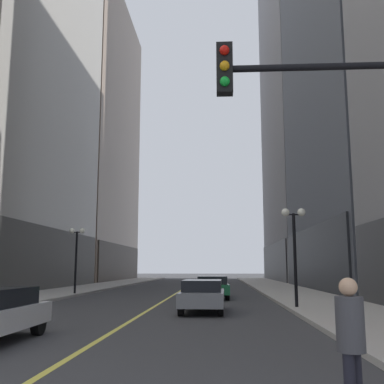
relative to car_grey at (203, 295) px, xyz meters
The scene contains 14 objects.
ground_plane 19.25m from the car_grey, 97.13° to the left, with size 200.00×200.00×0.00m, color #38383A.
sidewalk_left 21.86m from the car_grey, 119.13° to the left, with size 4.50×78.00×0.15m, color #ADA8A0.
sidewalk_right 19.98m from the car_grey, 72.92° to the left, with size 4.50×78.00×0.15m, color #ADA8A0.
lane_centre_stripe 19.25m from the car_grey, 97.13° to the left, with size 0.16×70.00×0.01m, color #E5D64C.
building_left_far 52.51m from the car_grey, 115.15° to the left, with size 15.83×26.00×40.80m.
building_right_mid 32.40m from the car_grey, 50.88° to the left, with size 14.21×24.00×45.23m.
building_right_far 57.45m from the car_grey, 71.36° to the left, with size 13.69×26.00×69.02m.
car_grey is the anchor object (origin of this frame).
car_green 8.56m from the car_grey, 88.17° to the left, with size 2.01×4.56×1.32m.
pedestrian_with_orange_bag 13.75m from the car_grey, 80.52° to the right, with size 0.48×0.48×1.71m.
traffic_light_near_right 12.65m from the car_grey, 76.04° to the right, with size 3.43×0.35×5.65m.
street_lamp_left_far 14.19m from the car_grey, 129.01° to the left, with size 1.06×0.36×4.43m.
street_lamp_right_mid 4.88m from the car_grey, 15.91° to the left, with size 1.06×0.36×4.43m.
fire_hydrant_right 6.49m from the car_grey, 45.91° to the right, with size 0.28×0.28×0.80m, color red.
Camera 1 is at (3.08, -3.47, 1.83)m, focal length 42.98 mm.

